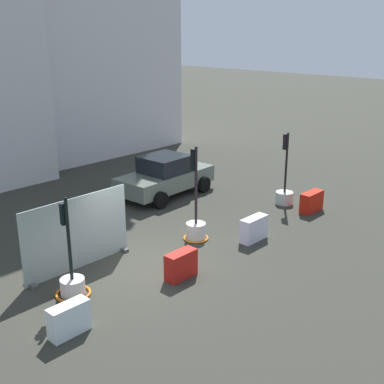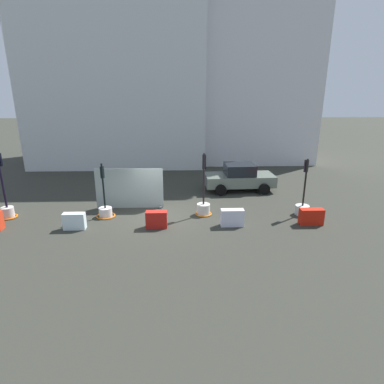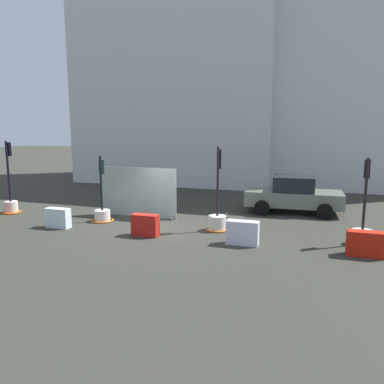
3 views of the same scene
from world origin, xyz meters
TOP-DOWN VIEW (x-y plane):
  - ground_plane at (0.00, 0.00)m, footprint 120.00×120.00m
  - traffic_light_1 at (-2.61, 0.18)m, footprint 0.96×0.96m
  - traffic_light_2 at (2.38, 0.29)m, footprint 0.86×0.86m
  - traffic_light_3 at (7.48, 0.10)m, footprint 0.71×0.71m
  - construction_barrier_1 at (-3.70, -1.30)m, footprint 0.99×0.38m
  - construction_barrier_2 at (0.08, -1.26)m, footprint 0.99×0.41m
  - construction_barrier_3 at (3.64, -1.19)m, footprint 1.08×0.41m
  - construction_barrier_4 at (7.44, -1.17)m, footprint 1.11×0.42m
  - car_grey_saloon at (4.97, 4.45)m, footprint 4.43×2.42m
  - site_fence_panel at (-1.53, 1.41)m, footprint 3.61×0.50m

SIDE VIEW (x-z plane):
  - ground_plane at x=0.00m, z-range 0.00..0.00m
  - traffic_light_1 at x=-2.61m, z-range -0.99..1.77m
  - construction_barrier_1 at x=-3.70m, z-range 0.00..0.78m
  - construction_barrier_4 at x=7.44m, z-range 0.00..0.78m
  - construction_barrier_2 at x=0.08m, z-range 0.00..0.79m
  - construction_barrier_3 at x=3.64m, z-range 0.00..0.82m
  - traffic_light_2 at x=2.38m, z-range -1.12..2.09m
  - traffic_light_3 at x=7.48m, z-range -0.97..1.96m
  - car_grey_saloon at x=4.97m, z-range -0.02..1.69m
  - site_fence_panel at x=-1.53m, z-range -0.05..2.15m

